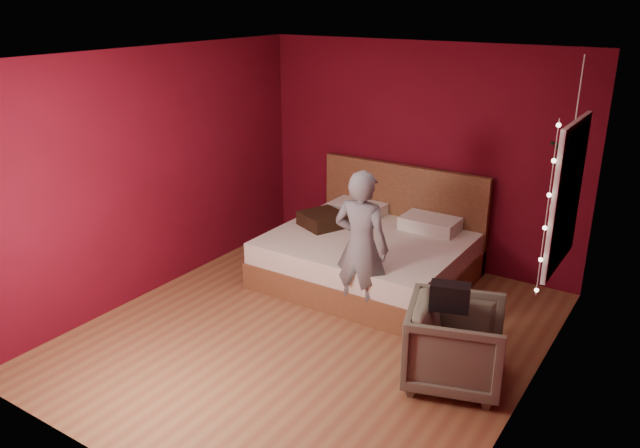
{
  "coord_description": "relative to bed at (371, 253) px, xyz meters",
  "views": [
    {
      "loc": [
        2.96,
        -4.4,
        3.08
      ],
      "look_at": [
        -0.18,
        0.4,
        0.96
      ],
      "focal_mm": 35.0,
      "sensor_mm": 36.0,
      "label": 1
    }
  ],
  "objects": [
    {
      "name": "fairy_lights",
      "position": [
        2.07,
        -1.02,
        1.19
      ],
      "size": [
        0.04,
        0.04,
        1.45
      ],
      "color": "silver",
      "rests_on": "room_walls"
    },
    {
      "name": "armchair",
      "position": [
        1.57,
        -1.42,
        0.06
      ],
      "size": [
        0.99,
        0.98,
        0.72
      ],
      "primitive_type": "imported",
      "rotation": [
        0.0,
        0.0,
        1.88
      ],
      "color": "#666651",
      "rests_on": "ground"
    },
    {
      "name": "room_walls",
      "position": [
        0.13,
        -1.39,
        1.37
      ],
      "size": [
        4.04,
        4.54,
        2.62
      ],
      "color": "#5B0917",
      "rests_on": "ground"
    },
    {
      "name": "floor",
      "position": [
        0.13,
        -1.39,
        -0.31
      ],
      "size": [
        4.5,
        4.5,
        0.0
      ],
      "primitive_type": "plane",
      "color": "brown",
      "rests_on": "ground"
    },
    {
      "name": "person",
      "position": [
        0.36,
        -0.89,
        0.47
      ],
      "size": [
        0.59,
        0.41,
        1.55
      ],
      "primitive_type": "imported",
      "rotation": [
        0.0,
        0.0,
        3.22
      ],
      "color": "slate",
      "rests_on": "ground"
    },
    {
      "name": "hanging_plant",
      "position": [
        1.98,
        0.03,
        1.41
      ],
      "size": [
        0.44,
        0.42,
        1.08
      ],
      "color": "silver",
      "rests_on": "room_walls"
    },
    {
      "name": "throw_pillow",
      "position": [
        -0.62,
        -0.06,
        0.31
      ],
      "size": [
        0.6,
        0.6,
        0.16
      ],
      "primitive_type": "cube",
      "rotation": [
        0.0,
        0.0,
        -0.42
      ],
      "color": "black",
      "rests_on": "bed"
    },
    {
      "name": "window",
      "position": [
        2.09,
        -0.49,
        1.19
      ],
      "size": [
        0.05,
        0.97,
        1.27
      ],
      "color": "white",
      "rests_on": "room_walls"
    },
    {
      "name": "bed",
      "position": [
        0.0,
        0.0,
        0.0
      ],
      "size": [
        2.13,
        1.81,
        1.17
      ],
      "color": "brown",
      "rests_on": "ground"
    },
    {
      "name": "handbag",
      "position": [
        1.53,
        -1.53,
        0.53
      ],
      "size": [
        0.34,
        0.24,
        0.22
      ],
      "primitive_type": "cube",
      "rotation": [
        0.0,
        0.0,
        0.31
      ],
      "color": "black",
      "rests_on": "armchair"
    }
  ]
}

